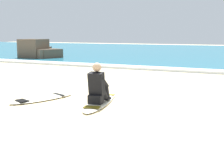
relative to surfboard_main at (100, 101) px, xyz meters
The scene contains 7 objects.
ground_plane 0.51m from the surfboard_main, behind, with size 80.00×80.00×0.00m, color beige.
sea 20.88m from the surfboard_main, 91.41° to the left, with size 80.00×28.00×0.10m, color teal.
breaking_foam 7.19m from the surfboard_main, 94.09° to the left, with size 80.00×0.90×0.11m, color white.
surfboard_main is the anchor object (origin of this frame).
surfer_seated 0.50m from the surfboard_main, 72.47° to the right, with size 0.41×0.73×0.95m.
surfboard_spare_near 1.53m from the surfboard_main, 166.49° to the right, with size 1.10×1.88×0.08m.
rock_outcrop_distant 13.55m from the surfboard_main, 135.31° to the left, with size 2.51×2.23×1.31m.
Camera 1 is at (3.99, -6.53, 1.70)m, focal length 49.24 mm.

